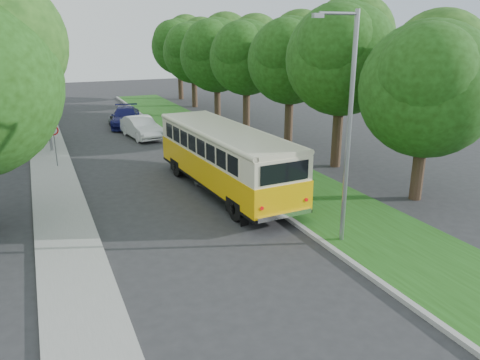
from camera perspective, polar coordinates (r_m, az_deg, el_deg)
name	(u,v)px	position (r m, az deg, el deg)	size (l,w,h in m)	color
ground	(206,236)	(17.68, -4.14, -6.84)	(120.00, 120.00, 0.00)	#29292C
curb	(240,184)	(23.23, 0.00, -0.50)	(0.20, 70.00, 0.15)	gray
grass_verge	(282,178)	(24.24, 5.09, 0.18)	(4.50, 70.00, 0.13)	#204813
sidewalk	(61,209)	(21.46, -21.01, -3.34)	(2.20, 70.00, 0.12)	gray
treeline	(159,52)	(34.27, -9.87, 15.10)	(24.27, 41.91, 9.46)	#332319
lamppost_near	(347,124)	(16.14, 12.94, 6.68)	(1.71, 0.16, 8.00)	gray
lamppost_far	(42,87)	(31.35, -22.98, 10.45)	(1.71, 0.16, 7.50)	gray
warning_sign	(54,138)	(27.75, -21.71, 4.76)	(0.56, 0.10, 2.50)	gray
vintage_bus	(225,160)	(21.93, -1.86, 2.44)	(2.71, 10.52, 3.12)	#F7B507
car_silver	(203,163)	(24.57, -4.48, 2.08)	(1.75, 4.34, 1.48)	#A1A2A6
car_white	(141,127)	(34.34, -11.99, 6.29)	(1.62, 4.64, 1.53)	white
car_blue	(126,117)	(38.83, -13.77, 7.46)	(2.14, 5.26, 1.53)	#131555
car_grey	(124,115)	(40.68, -13.95, 7.67)	(2.02, 4.37, 1.22)	#54575C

